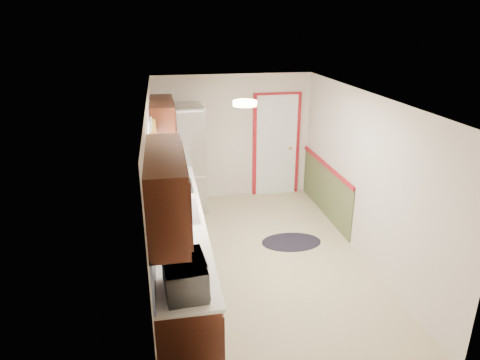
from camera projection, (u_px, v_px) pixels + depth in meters
name	position (u px, v px, depth m)	size (l,w,h in m)	color
room_shell	(263.00, 183.00, 5.94)	(3.20, 5.20, 2.52)	tan
kitchen_run	(176.00, 225.00, 5.60)	(0.63, 4.00, 2.20)	#38160C
back_wall_trim	(286.00, 154.00, 8.25)	(1.12, 2.30, 2.08)	maroon
ceiling_fixture	(245.00, 103.00, 5.30)	(0.30, 0.30, 0.06)	#FFD88C
microwave	(185.00, 272.00, 3.97)	(0.57, 0.32, 0.39)	white
refrigerator	(182.00, 159.00, 7.74)	(0.84, 0.82, 1.94)	#B7B7BC
rug	(291.00, 242.00, 6.82)	(0.95, 0.61, 0.01)	black
cooktop	(175.00, 186.00, 6.52)	(0.51, 0.61, 0.02)	black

